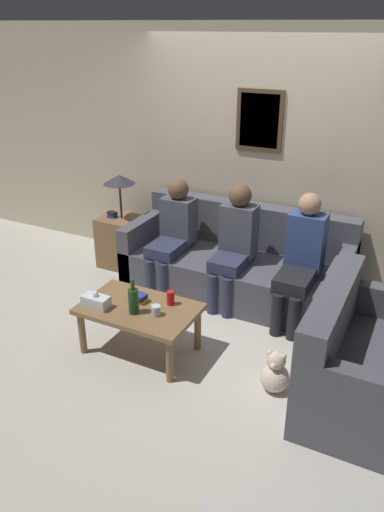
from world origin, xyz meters
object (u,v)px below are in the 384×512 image
Objects in this scene: coffee_table at (139,313)px; person_left at (173,231)px; teddy_bear at (275,374)px; person_right at (301,257)px; wine_bottle at (133,300)px; couch_side at (368,367)px; person_middle at (235,241)px; couch_main at (237,265)px; drinking_glass at (156,310)px.

coffee_table is 0.85× the size of person_left.
person_right is at bearing 97.90° from teddy_bear.
couch_side is at bearing 10.02° from wine_bottle.
wine_bottle is at bearing -129.80° from person_right.
person_left is (-2.15, 0.97, 0.32)m from couch_side.
person_left is at bearing 105.02° from wine_bottle.
person_middle reaches higher than wine_bottle.
wine_bottle reaches higher than coffee_table.
couch_main is at bearing 13.72° from person_left.
person_left reaches higher than teddy_bear.
coffee_table is 1.26m from person_left.
drinking_glass is 1.23m from person_middle.
person_middle is (0.36, 1.26, 0.10)m from wine_bottle.
drinking_glass is at bearing -13.75° from coffee_table.
teddy_bear is (0.86, -1.33, -0.15)m from couch_main.
couch_main is 2.34× the size of coffee_table.
wine_bottle is 0.27× the size of person_left.
person_middle is at bearing 72.27° from coffee_table.
couch_main reaches higher than wine_bottle.
teddy_bear is (0.82, -1.14, -0.50)m from person_middle.
wine_bottle is 0.25× the size of person_right.
person_right is (0.85, 1.18, 0.16)m from drinking_glass.
wine_bottle is at bearing 100.02° from couch_side.
person_left is (-0.67, -0.16, 0.32)m from couch_main.
couch_side is 15.28× the size of drinking_glass.
person_right is at bearing -2.29° from person_middle.
couch_main is 1.51m from wine_bottle.
couch_main and couch_side have the same top height.
person_right is at bearing 54.37° from drinking_glass.
person_right reaches higher than drinking_glass.
teddy_bear is (1.18, 0.12, -0.40)m from wine_bottle.
couch_side is at bearing 17.49° from teddy_bear.
person_left is at bearing -166.28° from couch_main.
couch_side is (1.49, -1.13, 0.00)m from couch_main.
person_right is (1.04, 1.13, 0.27)m from coffee_table.
drinking_glass is 0.08× the size of person_left.
couch_main is at bearing 76.12° from coffee_table.
couch_side is 1.85m from wine_bottle.
person_left is at bearing 142.56° from teddy_bear.
couch_side is 1.36× the size of coffee_table.
teddy_bear is (1.52, -1.17, -0.46)m from person_left.
couch_main is 1.40m from coffee_table.
coffee_table is 3.18× the size of wine_bottle.
drinking_glass is (0.19, -0.05, 0.10)m from coffee_table.
couch_main is 26.15× the size of drinking_glass.
person_left reaches higher than coffee_table.
couch_main is at bearing 100.59° from person_middle.
coffee_table is 0.80× the size of person_right.
wine_bottle is 1.31m from person_middle.
drinking_glass is at bearing -67.04° from person_left.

